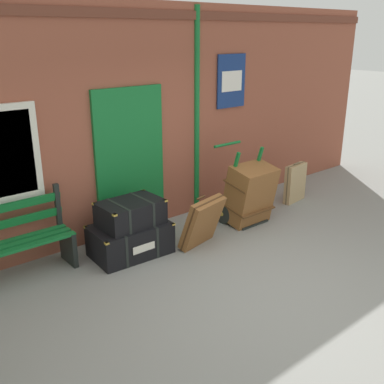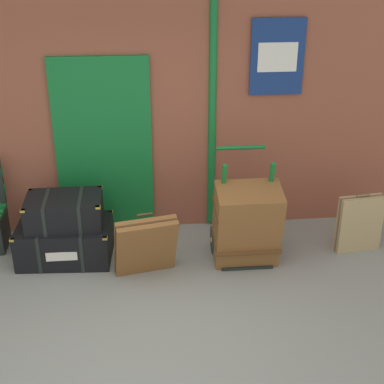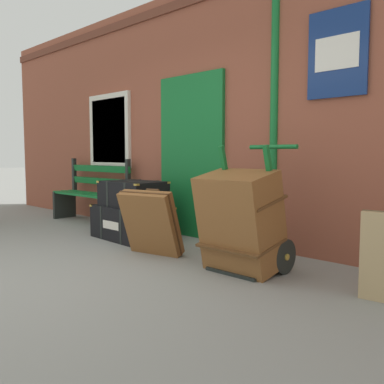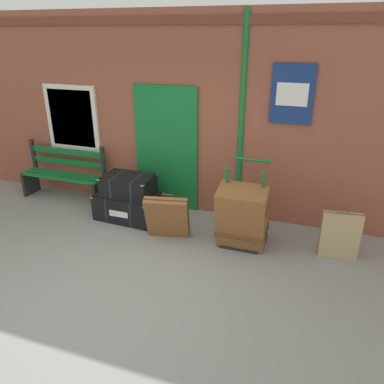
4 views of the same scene
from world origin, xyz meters
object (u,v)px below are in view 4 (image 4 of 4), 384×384
at_px(platform_bench, 65,175).
at_px(suitcase_beige, 167,217).
at_px(large_brown_trunk, 242,217).
at_px(steamer_trunk_base, 128,206).
at_px(steamer_trunk_middle, 128,185).
at_px(porters_trolley, 244,224).
at_px(suitcase_slate, 340,235).

bearing_deg(platform_bench, suitcase_beige, -18.51).
bearing_deg(large_brown_trunk, steamer_trunk_base, 171.81).
bearing_deg(steamer_trunk_middle, suitcase_beige, -27.01).
relative_size(steamer_trunk_base, suitcase_beige, 1.46).
xyz_separation_m(platform_bench, steamer_trunk_middle, (1.52, -0.36, 0.14)).
distance_m(porters_trolley, suitcase_beige, 1.13).
bearing_deg(suitcase_beige, platform_bench, 161.49).
bearing_deg(suitcase_slate, steamer_trunk_base, 177.86).
height_order(steamer_trunk_middle, large_brown_trunk, large_brown_trunk).
relative_size(large_brown_trunk, suitcase_slate, 1.35).
bearing_deg(suitcase_beige, porters_trolley, 16.91).
xyz_separation_m(steamer_trunk_base, porters_trolley, (1.96, -0.10, 0.06)).
bearing_deg(steamer_trunk_middle, large_brown_trunk, -8.42).
distance_m(platform_bench, suitcase_slate, 4.80).
height_order(suitcase_beige, suitcase_slate, suitcase_beige).
bearing_deg(large_brown_trunk, platform_bench, 169.42).
xyz_separation_m(platform_bench, porters_trolley, (3.46, -0.47, -0.18)).
distance_m(steamer_trunk_middle, large_brown_trunk, 1.96).
relative_size(platform_bench, porters_trolley, 1.36).
relative_size(large_brown_trunk, suitcase_beige, 1.33).
xyz_separation_m(steamer_trunk_base, suitcase_beige, (0.88, -0.43, 0.14)).
height_order(platform_bench, suitcase_beige, platform_bench).
relative_size(platform_bench, steamer_trunk_middle, 1.96).
bearing_deg(porters_trolley, suitcase_slate, -0.83).
distance_m(steamer_trunk_base, suitcase_beige, 0.99).
xyz_separation_m(platform_bench, large_brown_trunk, (3.46, -0.65, 0.03)).
bearing_deg(steamer_trunk_base, suitcase_slate, -2.14).
xyz_separation_m(porters_trolley, suitcase_beige, (-1.08, -0.33, 0.08)).
bearing_deg(suitcase_beige, suitcase_slate, 7.37).
bearing_deg(large_brown_trunk, suitcase_slate, 6.95).
height_order(steamer_trunk_base, large_brown_trunk, large_brown_trunk).
xyz_separation_m(platform_bench, suitcase_beige, (2.37, -0.79, -0.09)).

